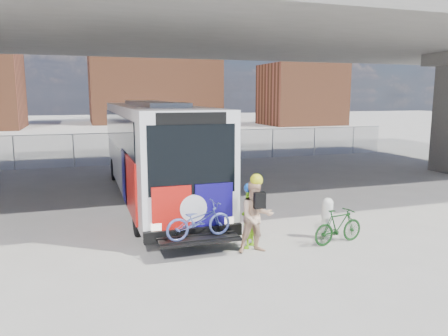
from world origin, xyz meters
name	(u,v)px	position (x,y,z in m)	size (l,w,h in m)	color
ground	(231,215)	(0.00, 0.00, 0.00)	(160.00, 160.00, 0.00)	#9E9991
bus	(153,144)	(-2.00, 3.22, 2.11)	(2.67, 12.98, 3.69)	silver
overpass	(198,28)	(0.00, 4.00, 6.54)	(40.00, 16.00, 7.95)	#605E59
chainlink_fence	(163,139)	(0.00, 12.00, 1.42)	(30.00, 0.06, 30.00)	gray
brick_buildings	(123,84)	(1.23, 48.23, 5.42)	(54.00, 22.00, 12.00)	brown
smokestack	(200,40)	(14.00, 55.00, 12.50)	(2.20, 2.20, 25.00)	brown
bollard	(327,217)	(1.73, -3.11, 0.62)	(0.30, 0.30, 1.15)	silver
cyclist_hivis	(249,217)	(-0.59, -3.11, 0.83)	(0.67, 0.67, 1.72)	#8CF119
cyclist_tan	(256,216)	(-0.55, -3.48, 0.95)	(0.93, 0.74, 2.01)	#D8AC8A
bike_parked	(338,226)	(1.79, -3.59, 0.48)	(0.45, 1.58, 0.95)	#133D15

